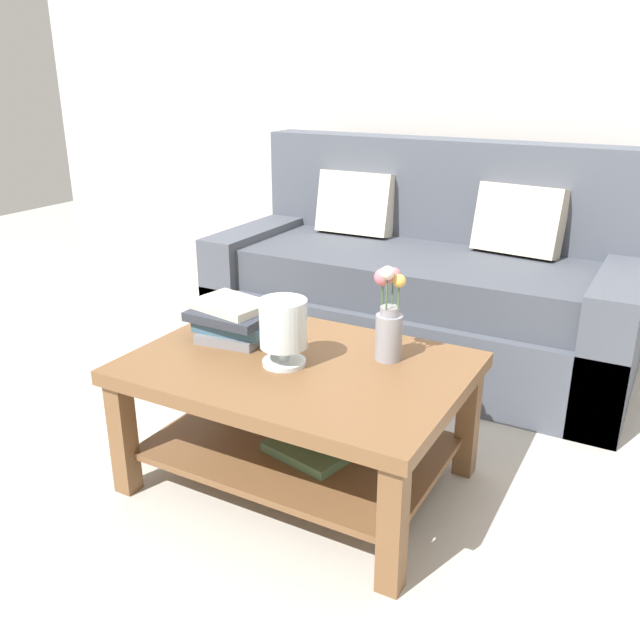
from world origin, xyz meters
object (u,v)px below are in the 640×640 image
object	(u,v)px
couch	(424,288)
book_stack_main	(233,320)
coffee_table	(300,397)
flower_pitcher	(389,320)
glass_hurricane_vase	(284,327)

from	to	relation	value
couch	book_stack_main	size ratio (longest dim) A/B	6.59
coffee_table	flower_pitcher	world-z (taller)	flower_pitcher
couch	glass_hurricane_vase	distance (m)	1.33
couch	glass_hurricane_vase	xyz separation A→B (m)	(-0.00, -1.31, 0.24)
couch	glass_hurricane_vase	world-z (taller)	couch
book_stack_main	glass_hurricane_vase	bearing A→B (deg)	-20.38
book_stack_main	flower_pitcher	bearing A→B (deg)	10.41
glass_hurricane_vase	flower_pitcher	world-z (taller)	flower_pitcher
coffee_table	flower_pitcher	xyz separation A→B (m)	(0.25, 0.17, 0.27)
book_stack_main	flower_pitcher	xyz separation A→B (m)	(0.56, 0.10, 0.07)
coffee_table	flower_pitcher	bearing A→B (deg)	33.95
coffee_table	flower_pitcher	size ratio (longest dim) A/B	3.30
coffee_table	book_stack_main	world-z (taller)	book_stack_main
coffee_table	flower_pitcher	distance (m)	0.41
couch	book_stack_main	distance (m)	1.25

